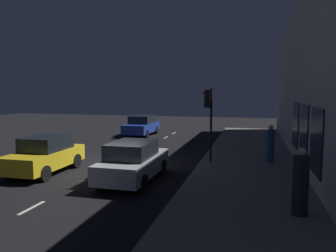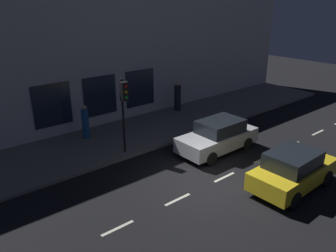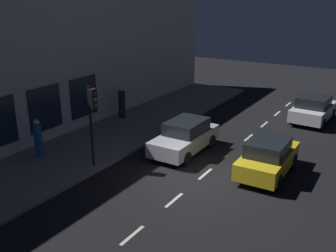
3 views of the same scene
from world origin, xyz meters
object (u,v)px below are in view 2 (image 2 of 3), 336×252
(parked_car_3, at_px, (293,170))
(pedestrian_1, at_px, (178,97))
(traffic_light, at_px, (124,100))
(pedestrian_0, at_px, (85,123))
(parked_car_1, at_px, (218,136))

(parked_car_3, relative_size, pedestrian_1, 2.09)
(traffic_light, height_order, pedestrian_0, traffic_light)
(traffic_light, height_order, parked_car_3, traffic_light)
(parked_car_1, distance_m, pedestrian_0, 6.83)
(pedestrian_0, bearing_deg, parked_car_3, 65.48)
(traffic_light, xyz_separation_m, parked_car_3, (-6.58, -3.38, -1.96))
(pedestrian_0, distance_m, pedestrian_1, 6.75)
(traffic_light, height_order, pedestrian_1, traffic_light)
(parked_car_1, xyz_separation_m, pedestrian_1, (5.76, -2.45, 0.21))
(traffic_light, bearing_deg, parked_car_1, -123.30)
(parked_car_3, height_order, pedestrian_0, pedestrian_0)
(parked_car_3, bearing_deg, parked_car_1, 174.96)
(parked_car_3, bearing_deg, pedestrian_0, -158.07)
(traffic_light, bearing_deg, pedestrian_0, 11.60)
(traffic_light, relative_size, pedestrian_0, 1.99)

